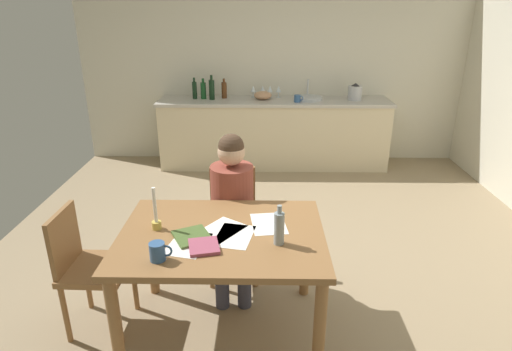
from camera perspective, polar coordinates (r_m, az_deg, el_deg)
The scene contains 28 objects.
ground_plane at distance 3.92m, azimuth 3.02°, elevation -10.13°, with size 5.20×5.20×0.04m, color #937F60.
wall_back at distance 5.98m, azimuth 2.41°, elevation 14.51°, with size 5.20×0.12×2.60m, color beige.
kitchen_counter at distance 5.80m, azimuth 2.37°, elevation 5.71°, with size 3.03×0.64×0.90m.
dining_table at distance 2.71m, azimuth -4.52°, elevation -9.52°, with size 1.26×0.94×0.75m.
chair_at_table at distance 3.41m, azimuth -3.07°, elevation -5.64°, with size 0.42×0.42×0.86m.
person_seated at distance 3.19m, azimuth -3.18°, elevation -3.74°, with size 0.34×0.60×1.19m.
chair_side_empty at distance 3.05m, azimuth -21.55°, elevation -10.98°, with size 0.41×0.41×0.86m.
coffee_mug at distance 2.43m, azimuth -12.91°, elevation -9.84°, with size 0.13×0.09×0.10m.
candlestick at distance 2.73m, azimuth -13.17°, elevation -5.47°, with size 0.06×0.06×0.28m.
book_magazine at distance 2.51m, azimuth -6.96°, elevation -9.36°, with size 0.17×0.19×0.02m, color #9B465E.
book_cookery at distance 2.62m, azimuth -8.50°, elevation -8.02°, with size 0.20×0.22×0.02m, color #455E2A.
paper_letter at distance 2.75m, azimuth 1.70°, elevation -6.42°, with size 0.21×0.30×0.00m, color white.
paper_bill at distance 2.69m, azimuth -4.71°, elevation -7.26°, with size 0.21×0.30×0.00m, color white.
paper_envelope at distance 2.62m, azimuth -2.90°, elevation -8.03°, with size 0.21×0.30×0.00m, color white.
paper_receipt at distance 2.57m, azimuth -9.03°, elevation -8.96°, with size 0.21×0.30×0.00m, color white.
wine_bottle_on_table at distance 2.49m, azimuth 3.09°, elevation -6.95°, with size 0.06×0.06×0.25m.
sink_unit at distance 5.72m, azimuth 7.00°, elevation 10.20°, with size 0.36×0.36×0.24m.
bottle_oil at distance 5.78m, azimuth -8.17°, elevation 11.21°, with size 0.06×0.06×0.27m.
bottle_vinegar at distance 5.77m, azimuth -7.02°, elevation 11.21°, with size 0.07×0.07×0.27m.
bottle_wine_red at distance 5.70m, azimuth -5.91°, elevation 11.34°, with size 0.07×0.07×0.32m.
bottle_sauce at distance 5.78m, azimuth -4.26°, elevation 11.30°, with size 0.07×0.07×0.26m.
mixing_bowl at distance 5.70m, azimuth 0.91°, elevation 10.62°, with size 0.23×0.23×0.11m, color tan.
stovetop_kettle at distance 5.79m, azimuth 13.02°, elevation 10.72°, with size 0.18×0.18×0.22m.
wine_glass_near_sink at distance 5.82m, azimuth 3.02°, elevation 11.39°, with size 0.07×0.07×0.15m.
wine_glass_by_kettle at distance 5.82m, azimuth 1.88°, elevation 11.40°, with size 0.07×0.07×0.15m.
wine_glass_back_left at distance 5.81m, azimuth 0.89°, elevation 11.41°, with size 0.07×0.07×0.15m.
wine_glass_back_right at distance 5.82m, azimuth -0.37°, elevation 11.41°, with size 0.07×0.07×0.15m.
teacup_on_counter at distance 5.55m, azimuth 5.55°, elevation 10.15°, with size 0.12×0.08×0.09m.
Camera 1 is at (-0.15, -3.33, 2.05)m, focal length 30.06 mm.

